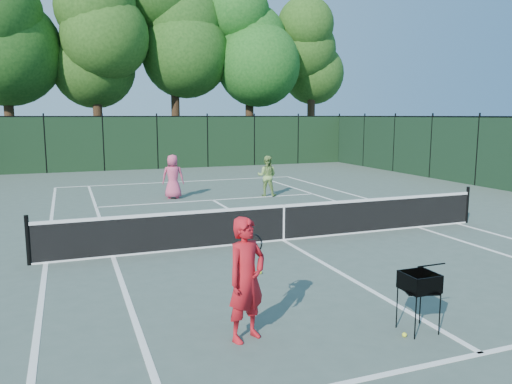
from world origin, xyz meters
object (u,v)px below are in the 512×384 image
object	(u,v)px
player_green	(267,176)
ball_hopper	(419,282)
player_pink	(173,177)
loose_ball_near_cart	(404,335)
loose_ball_midcourt	(260,272)
coach	(247,279)

from	to	relation	value
player_green	ball_hopper	size ratio (longest dim) A/B	1.78
player_pink	ball_hopper	bearing A→B (deg)	108.28
loose_ball_near_cart	ball_hopper	bearing A→B (deg)	18.78
player_pink	loose_ball_near_cart	bearing A→B (deg)	106.94
player_pink	player_green	bearing A→B (deg)	-177.33
player_green	loose_ball_midcourt	bearing A→B (deg)	97.64
player_pink	loose_ball_midcourt	xyz separation A→B (m)	(-0.23, -9.58, -0.79)
player_pink	loose_ball_near_cart	world-z (taller)	player_pink
player_pink	player_green	distance (m)	3.58
player_green	ball_hopper	world-z (taller)	player_green
coach	player_pink	bearing A→B (deg)	60.31
player_green	loose_ball_midcourt	xyz separation A→B (m)	(-3.74, -8.87, -0.75)
ball_hopper	loose_ball_near_cart	distance (m)	0.77
coach	ball_hopper	size ratio (longest dim) A/B	1.98
ball_hopper	loose_ball_near_cart	bearing A→B (deg)	-142.83
coach	player_pink	xyz separation A→B (m)	(1.45, 12.19, -0.04)
ball_hopper	loose_ball_near_cart	world-z (taller)	ball_hopper
coach	ball_hopper	xyz separation A→B (m)	(2.39, -0.65, -0.14)
coach	loose_ball_near_cart	xyz separation A→B (m)	(2.09, -0.75, -0.83)
player_pink	ball_hopper	distance (m)	12.87
loose_ball_midcourt	loose_ball_near_cart	bearing A→B (deg)	-75.35
coach	loose_ball_midcourt	size ratio (longest dim) A/B	25.51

